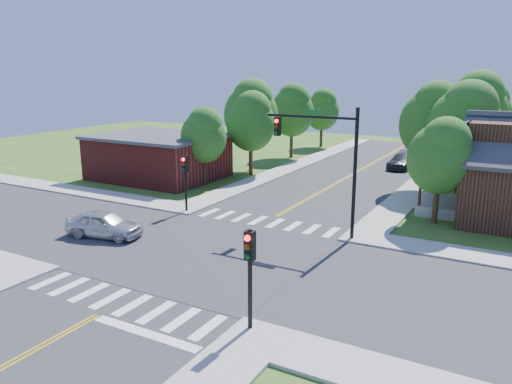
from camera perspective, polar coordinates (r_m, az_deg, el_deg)
The scene contains 25 objects.
ground at distance 25.52m, azimuth -5.38°, elevation -7.09°, with size 100.00×100.00×0.00m, color #30551A.
road_ns at distance 25.51m, azimuth -5.39°, elevation -7.05°, with size 10.00×90.00×0.04m, color #2D2D30.
road_ew at distance 25.51m, azimuth -5.39°, elevation -7.04°, with size 90.00×10.00×0.04m, color #2D2D30.
intersection_patch at distance 25.52m, azimuth -5.38°, elevation -7.09°, with size 10.20×10.20×0.06m, color #2D2D30.
sidewalk_nw at distance 46.91m, azimuth -10.44°, elevation 2.50°, with size 40.00×40.00×0.14m.
crosswalk_north at distance 30.52m, azimuth 1.21°, elevation -3.41°, with size 8.85×2.00×0.01m.
crosswalk_south at distance 21.12m, azimuth -15.14°, elevation -12.02°, with size 8.85×2.00×0.01m.
centerline at distance 25.50m, azimuth -5.39°, elevation -7.00°, with size 0.30×90.00×0.01m.
stop_bar at distance 18.69m, azimuth -12.48°, elevation -15.59°, with size 4.60×0.45×0.09m, color white.
signal_mast_ne at distance 27.30m, azimuth 7.95°, elevation 4.77°, with size 5.30×0.42×7.20m.
signal_pole_se at distance 17.32m, azimuth -0.74°, elevation -7.92°, with size 0.34×0.42×3.80m.
signal_pole_nw at distance 32.30m, azimuth -8.11°, elevation 2.21°, with size 0.34×0.42×3.80m.
building_nw at distance 43.59m, azimuth -11.08°, elevation 4.04°, with size 10.40×8.40×3.73m.
tree_e_a at distance 31.32m, azimuth 20.43°, elevation 4.07°, with size 3.82×3.63×6.49m.
tree_e_b at distance 37.59m, azimuth 22.79°, elevation 7.37°, with size 4.99×4.74×8.49m.
tree_e_c at distance 45.60m, azimuth 23.74°, elevation 8.74°, with size 5.36×5.09×9.11m.
tree_e_d at distance 54.80m, azimuth 24.87°, elevation 8.57°, with size 4.75×4.51×8.07m.
tree_w_a at distance 39.91m, azimuth -5.98°, elevation 6.61°, with size 3.72×3.53×6.32m.
tree_w_b at distance 45.31m, azimuth -0.54°, elevation 9.26°, with size 4.93×4.69×8.38m.
tree_w_c at distance 52.70m, azimuth 4.18°, elevation 9.45°, with size 4.60×4.37×7.82m.
tree_w_d at distance 60.70m, azimuth 7.60°, elevation 9.43°, with size 4.12×3.91×7.00m.
tree_house at distance 39.82m, azimuth 19.69°, elevation 7.82°, with size 4.92×4.67×8.37m.
tree_bldg at distance 43.68m, azimuth -0.55°, elevation 8.23°, with size 4.35×4.13×7.39m.
car_silver at distance 28.89m, azimuth -16.95°, elevation -3.60°, with size 4.56×2.54×1.47m, color silver.
car_dgrey at distance 49.00m, azimuth 16.33°, elevation 3.39°, with size 2.03×4.84×1.40m, color #2D2F32.
Camera 1 is at (13.63, -19.58, 9.07)m, focal length 35.00 mm.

